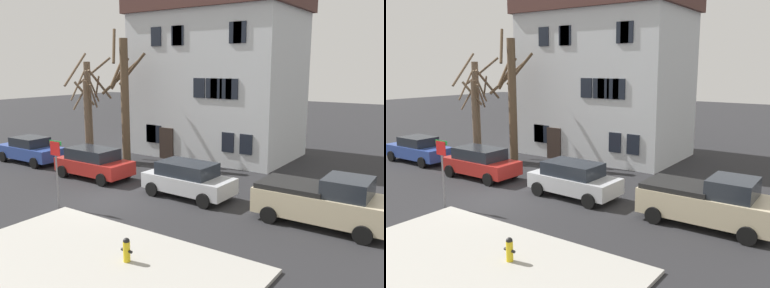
# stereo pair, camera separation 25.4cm
# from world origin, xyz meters

# --- Properties ---
(ground_plane) EXTENTS (120.00, 120.00, 0.00)m
(ground_plane) POSITION_xyz_m (0.00, 0.00, 0.00)
(ground_plane) COLOR #262628
(sidewalk_slab) EXTENTS (9.88, 6.77, 0.12)m
(sidewalk_slab) POSITION_xyz_m (4.27, -5.48, 0.06)
(sidewalk_slab) COLOR #A8A59E
(sidewalk_slab) RESTS_ON ground_plane
(building_main) EXTENTS (11.21, 7.09, 11.22)m
(building_main) POSITION_xyz_m (-1.17, 11.57, 5.69)
(building_main) COLOR silver
(building_main) RESTS_ON ground_plane
(tree_bare_near) EXTENTS (2.86, 2.82, 7.02)m
(tree_bare_near) POSITION_xyz_m (-7.63, 5.73, 3.57)
(tree_bare_near) COLOR brown
(tree_bare_near) RESTS_ON ground_plane
(tree_bare_mid) EXTENTS (1.92, 1.87, 5.87)m
(tree_bare_mid) POSITION_xyz_m (-7.04, 5.04, 3.01)
(tree_bare_mid) COLOR brown
(tree_bare_mid) RESTS_ON ground_plane
(tree_bare_far) EXTENTS (2.58, 2.68, 8.41)m
(tree_bare_far) POSITION_xyz_m (-4.65, 6.02, 4.25)
(tree_bare_far) COLOR brown
(tree_bare_far) RESTS_ON ground_plane
(car_blue_sedan) EXTENTS (4.77, 2.11, 1.65)m
(car_blue_sedan) POSITION_xyz_m (-9.71, 2.52, 0.83)
(car_blue_sedan) COLOR #2D4799
(car_blue_sedan) RESTS_ON ground_plane
(car_red_wagon) EXTENTS (4.51, 2.10, 1.67)m
(car_red_wagon) POSITION_xyz_m (-3.49, 2.20, 0.88)
(car_red_wagon) COLOR #AD231E
(car_red_wagon) RESTS_ON ground_plane
(car_silver_wagon) EXTENTS (4.43, 2.19, 1.67)m
(car_silver_wagon) POSITION_xyz_m (2.75, 2.34, 0.87)
(car_silver_wagon) COLOR #B7BABF
(car_silver_wagon) RESTS_ON ground_plane
(pickup_truck_beige) EXTENTS (5.14, 2.28, 2.02)m
(pickup_truck_beige) POSITION_xyz_m (9.07, 2.40, 0.97)
(pickup_truck_beige) COLOR #C6B793
(pickup_truck_beige) RESTS_ON ground_plane
(fire_hydrant) EXTENTS (0.42, 0.22, 0.78)m
(fire_hydrant) POSITION_xyz_m (5.03, -4.32, 0.52)
(fire_hydrant) COLOR gold
(fire_hydrant) RESTS_ON sidewalk_slab
(street_sign_pole) EXTENTS (0.76, 0.07, 2.99)m
(street_sign_pole) POSITION_xyz_m (-1.06, -2.11, 2.08)
(street_sign_pole) COLOR slate
(street_sign_pole) RESTS_ON ground_plane
(bicycle_leaning) EXTENTS (1.75, 0.10, 1.03)m
(bicycle_leaning) POSITION_xyz_m (-5.89, 4.50, 0.37)
(bicycle_leaning) COLOR black
(bicycle_leaning) RESTS_ON ground_plane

